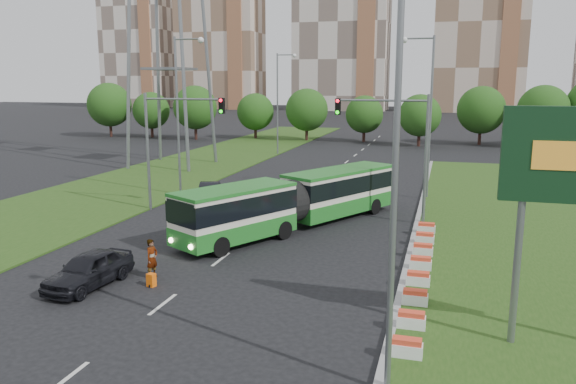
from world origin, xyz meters
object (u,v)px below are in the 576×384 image
(car_left_near, at_px, (89,269))
(pedestrian, at_px, (152,258))
(car_left_far, at_px, (209,192))
(traffic_mast_left, at_px, (169,133))
(articulated_bus, at_px, (291,200))
(shopping_trolley, at_px, (151,280))
(traffic_mast_median, at_px, (400,138))

(car_left_near, height_order, pedestrian, pedestrian)
(car_left_far, bearing_deg, car_left_near, -100.52)
(car_left_near, bearing_deg, traffic_mast_left, 109.28)
(traffic_mast_left, distance_m, car_left_near, 15.15)
(articulated_bus, relative_size, car_left_far, 4.15)
(car_left_near, relative_size, shopping_trolley, 7.73)
(traffic_mast_median, relative_size, articulated_bus, 0.48)
(traffic_mast_median, bearing_deg, car_left_near, -128.13)
(pedestrian, bearing_deg, articulated_bus, -7.38)
(traffic_mast_left, bearing_deg, articulated_bus, -12.02)
(traffic_mast_left, height_order, car_left_far, traffic_mast_left)
(shopping_trolley, bearing_deg, traffic_mast_left, 125.70)
(car_left_near, height_order, shopping_trolley, car_left_near)
(car_left_near, bearing_deg, traffic_mast_median, 57.73)
(car_left_near, relative_size, car_left_far, 1.11)
(car_left_near, bearing_deg, articulated_bus, 70.56)
(articulated_bus, relative_size, shopping_trolley, 28.78)
(traffic_mast_median, bearing_deg, pedestrian, -126.25)
(car_left_near, bearing_deg, pedestrian, 46.24)
(traffic_mast_left, relative_size, car_left_near, 1.78)
(pedestrian, bearing_deg, shopping_trolley, -141.43)
(traffic_mast_median, height_order, car_left_far, traffic_mast_median)
(car_left_far, bearing_deg, pedestrian, -92.75)
(traffic_mast_median, height_order, car_left_near, traffic_mast_median)
(car_left_near, xyz_separation_m, pedestrian, (2.07, 1.76, 0.13))
(car_left_near, height_order, car_left_far, car_left_near)
(traffic_mast_median, bearing_deg, shopping_trolley, -122.73)
(traffic_mast_left, bearing_deg, pedestrian, -66.18)
(traffic_mast_median, distance_m, car_left_near, 19.66)
(traffic_mast_left, xyz_separation_m, pedestrian, (5.42, -12.28, -4.46))
(traffic_mast_median, bearing_deg, articulated_bus, -154.27)
(car_left_near, distance_m, shopping_trolley, 2.73)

